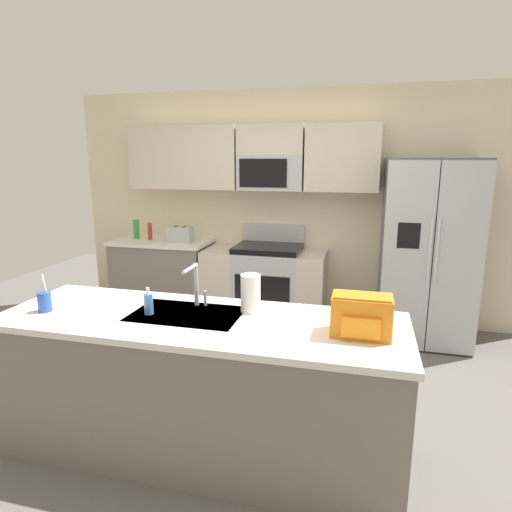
{
  "coord_description": "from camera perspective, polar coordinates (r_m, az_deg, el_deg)",
  "views": [
    {
      "loc": [
        0.83,
        -2.81,
        1.84
      ],
      "look_at": [
        -0.03,
        0.6,
        1.05
      ],
      "focal_mm": 30.45,
      "sensor_mm": 36.0,
      "label": 1
    }
  ],
  "objects": [
    {
      "name": "pepper_mill",
      "position": [
        5.3,
        -13.77,
        3.17
      ],
      "size": [
        0.05,
        0.05,
        0.2
      ],
      "primitive_type": "cylinder",
      "color": "#B2332D",
      "rests_on": "back_counter"
    },
    {
      "name": "back_counter",
      "position": [
        5.35,
        -12.09,
        -2.67
      ],
      "size": [
        1.14,
        0.63,
        0.9
      ],
      "color": "slate",
      "rests_on": "ground"
    },
    {
      "name": "range_oven",
      "position": [
        4.94,
        1.17,
        -3.77
      ],
      "size": [
        1.36,
        0.61,
        1.1
      ],
      "color": "#B7BABF",
      "rests_on": "ground"
    },
    {
      "name": "refrigerator",
      "position": [
        4.68,
        21.59,
        0.47
      ],
      "size": [
        0.9,
        0.76,
        1.85
      ],
      "color": "#4C4F54",
      "rests_on": "ground"
    },
    {
      "name": "bottle_green",
      "position": [
        5.42,
        -15.45,
        3.42
      ],
      "size": [
        0.07,
        0.07,
        0.22
      ],
      "primitive_type": "cylinder",
      "color": "green",
      "rests_on": "back_counter"
    },
    {
      "name": "island_counter",
      "position": [
        2.87,
        -7.27,
        -16.42
      ],
      "size": [
        2.49,
        0.82,
        0.9
      ],
      "color": "slate",
      "rests_on": "ground"
    },
    {
      "name": "toaster",
      "position": [
        5.08,
        -9.9,
        2.83
      ],
      "size": [
        0.28,
        0.16,
        0.18
      ],
      "color": "#B7BABF",
      "rests_on": "back_counter"
    },
    {
      "name": "drink_cup_blue",
      "position": [
        3.05,
        -26.02,
        -5.39
      ],
      "size": [
        0.08,
        0.08,
        0.25
      ],
      "color": "blue",
      "rests_on": "island_counter"
    },
    {
      "name": "ground_plane",
      "position": [
        3.46,
        -2.0,
        -19.46
      ],
      "size": [
        9.0,
        9.0,
        0.0
      ],
      "primitive_type": "plane",
      "color": "#66605B",
      "rests_on": "ground"
    },
    {
      "name": "sink_faucet",
      "position": [
        2.83,
        -7.97,
        -3.34
      ],
      "size": [
        0.08,
        0.21,
        0.28
      ],
      "color": "#B7BABF",
      "rests_on": "island_counter"
    },
    {
      "name": "backpack",
      "position": [
        2.44,
        13.68,
        -7.5
      ],
      "size": [
        0.32,
        0.22,
        0.23
      ],
      "color": "orange",
      "rests_on": "island_counter"
    },
    {
      "name": "soap_dispenser",
      "position": [
        2.77,
        -13.94,
        -6.07
      ],
      "size": [
        0.06,
        0.06,
        0.17
      ],
      "color": "#4C8CD8",
      "rests_on": "island_counter"
    },
    {
      "name": "paper_towel_roll",
      "position": [
        2.72,
        -0.72,
        -4.92
      ],
      "size": [
        0.12,
        0.12,
        0.24
      ],
      "primitive_type": "cylinder",
      "color": "white",
      "rests_on": "island_counter"
    },
    {
      "name": "kitchen_wall_unit",
      "position": [
        5.01,
        3.02,
        8.43
      ],
      "size": [
        5.2,
        0.43,
        2.6
      ],
      "color": "beige",
      "rests_on": "ground"
    }
  ]
}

